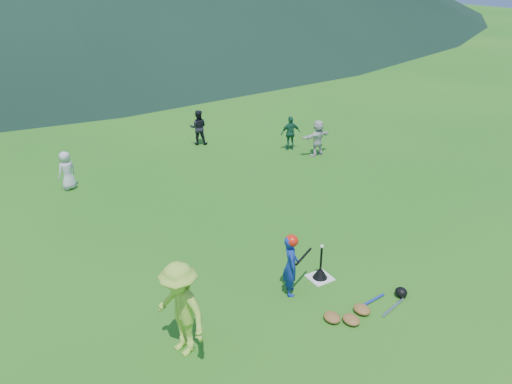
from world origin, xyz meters
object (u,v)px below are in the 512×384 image
home_plate (320,278)px  equipment_pile (362,310)px  fielder_a (67,171)px  fielder_b (198,127)px  batting_tee (320,273)px  fielder_d (318,138)px  adult_coach (180,309)px  fielder_c (291,133)px  batter_child (291,265)px

home_plate → equipment_pile: 1.25m
fielder_a → equipment_pile: 8.92m
fielder_b → batting_tee: 8.65m
fielder_d → batting_tee: fielder_d is taller
adult_coach → fielder_a: adult_coach is taller
batting_tee → fielder_a: bearing=115.6°
fielder_b → equipment_pile: bearing=109.6°
fielder_a → batting_tee: fielder_a is taller
fielder_a → equipment_pile: (3.35, -8.25, -0.48)m
adult_coach → fielder_c: adult_coach is taller
adult_coach → fielder_a: (-0.20, 7.50, -0.28)m
fielder_c → fielder_d: (0.45, -0.88, 0.02)m
fielder_c → equipment_pile: (-3.71, -7.75, -0.50)m
batter_child → fielder_a: (-2.57, 7.09, -0.07)m
batter_child → equipment_pile: batter_child is taller
fielder_b → fielder_c: size_ratio=1.05×
fielder_d → batting_tee: 7.00m
batter_child → adult_coach: bearing=127.2°
batting_tee → equipment_pile: (0.00, -1.25, -0.06)m
fielder_c → batting_tee: 7.50m
adult_coach → fielder_c: size_ratio=1.45×
home_plate → batter_child: batter_child is taller
batter_child → batting_tee: bearing=-56.8°
fielder_d → batting_tee: (-4.16, -5.62, -0.46)m
home_plate → adult_coach: adult_coach is taller
batter_child → fielder_d: batter_child is taller
fielder_a → equipment_pile: fielder_a is taller
batter_child → fielder_a: bearing=47.3°
batter_child → fielder_c: batter_child is taller
home_plate → adult_coach: 3.29m
batting_tee → adult_coach: bearing=-171.1°
adult_coach → fielder_b: adult_coach is taller
batter_child → adult_coach: size_ratio=0.74×
home_plate → fielder_c: bearing=60.3°
fielder_b → batting_tee: fielder_b is taller
fielder_a → adult_coach: bearing=67.4°
batter_child → batting_tee: batter_child is taller
fielder_a → fielder_b: bearing=174.2°
home_plate → fielder_c: fielder_c is taller
fielder_c → fielder_a: bearing=9.2°
equipment_pile → fielder_a: bearing=112.1°
adult_coach → fielder_b: (4.45, 9.03, -0.22)m
batting_tee → fielder_d: bearing=53.5°
fielder_d → equipment_pile: size_ratio=0.65×
fielder_b → fielder_d: fielder_b is taller
adult_coach → fielder_d: adult_coach is taller
adult_coach → fielder_a: size_ratio=1.52×
fielder_d → fielder_c: bearing=-66.8°
home_plate → fielder_a: size_ratio=0.41×
fielder_b → equipment_pile: fielder_b is taller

